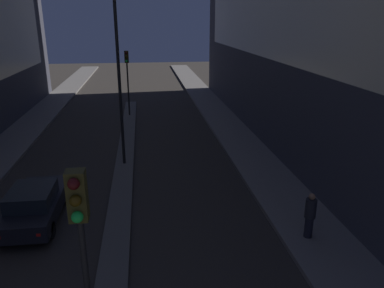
{
  "coord_description": "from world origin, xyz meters",
  "views": [
    {
      "loc": [
        1.17,
        -2.08,
        7.52
      ],
      "look_at": [
        3.87,
        18.52,
        0.5
      ],
      "focal_mm": 35.0,
      "sensor_mm": 36.0,
      "label": 1
    }
  ],
  "objects_px": {
    "pedestrian_on_right_sidewalk": "(310,215)",
    "traffic_light_near": "(82,243)",
    "street_lamp": "(117,41)",
    "car_left_lane": "(35,204)",
    "traffic_light_mid": "(127,69)"
  },
  "relations": [
    {
      "from": "pedestrian_on_right_sidewalk",
      "to": "traffic_light_near",
      "type": "bearing_deg",
      "value": -143.01
    },
    {
      "from": "street_lamp",
      "to": "car_left_lane",
      "type": "distance_m",
      "value": 8.49
    },
    {
      "from": "car_left_lane",
      "to": "pedestrian_on_right_sidewalk",
      "type": "bearing_deg",
      "value": -15.14
    },
    {
      "from": "traffic_light_near",
      "to": "pedestrian_on_right_sidewalk",
      "type": "bearing_deg",
      "value": 36.99
    },
    {
      "from": "street_lamp",
      "to": "pedestrian_on_right_sidewalk",
      "type": "height_order",
      "value": "street_lamp"
    },
    {
      "from": "street_lamp",
      "to": "car_left_lane",
      "type": "relative_size",
      "value": 2.18
    },
    {
      "from": "traffic_light_mid",
      "to": "traffic_light_near",
      "type": "bearing_deg",
      "value": -90.0
    },
    {
      "from": "traffic_light_mid",
      "to": "car_left_lane",
      "type": "relative_size",
      "value": 1.13
    },
    {
      "from": "car_left_lane",
      "to": "traffic_light_near",
      "type": "bearing_deg",
      "value": -67.91
    },
    {
      "from": "car_left_lane",
      "to": "traffic_light_mid",
      "type": "bearing_deg",
      "value": 78.89
    },
    {
      "from": "street_lamp",
      "to": "car_left_lane",
      "type": "bearing_deg",
      "value": -119.95
    },
    {
      "from": "traffic_light_near",
      "to": "pedestrian_on_right_sidewalk",
      "type": "relative_size",
      "value": 2.99
    },
    {
      "from": "street_lamp",
      "to": "traffic_light_near",
      "type": "bearing_deg",
      "value": -90.0
    },
    {
      "from": "traffic_light_mid",
      "to": "car_left_lane",
      "type": "distance_m",
      "value": 16.57
    },
    {
      "from": "traffic_light_near",
      "to": "street_lamp",
      "type": "height_order",
      "value": "street_lamp"
    }
  ]
}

